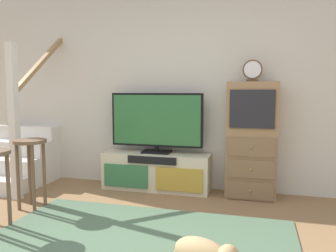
# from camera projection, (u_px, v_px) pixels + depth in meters

# --- Properties ---
(back_wall) EXTENTS (6.40, 0.12, 2.70)m
(back_wall) POSITION_uv_depth(u_px,v_px,m) (184.00, 84.00, 4.37)
(back_wall) COLOR beige
(back_wall) RESTS_ON ground_plane
(area_rug) EXTENTS (2.60, 1.80, 0.01)m
(area_rug) POSITION_uv_depth(u_px,v_px,m) (134.00, 247.00, 2.73)
(area_rug) COLOR #4C664C
(area_rug) RESTS_ON ground_plane
(media_console) EXTENTS (1.37, 0.38, 0.47)m
(media_console) POSITION_uv_depth(u_px,v_px,m) (156.00, 171.00, 4.31)
(media_console) COLOR beige
(media_console) RESTS_ON ground_plane
(television) EXTENTS (1.19, 0.22, 0.76)m
(television) POSITION_uv_depth(u_px,v_px,m) (157.00, 121.00, 4.27)
(television) COLOR black
(television) RESTS_ON media_console
(side_cabinet) EXTENTS (0.58, 0.38, 1.37)m
(side_cabinet) POSITION_uv_depth(u_px,v_px,m) (252.00, 140.00, 3.97)
(side_cabinet) COLOR #93704C
(side_cabinet) RESTS_ON ground_plane
(desk_clock) EXTENTS (0.22, 0.08, 0.25)m
(desk_clock) POSITION_uv_depth(u_px,v_px,m) (253.00, 71.00, 3.87)
(desk_clock) COLOR #4C3823
(desk_clock) RESTS_ON side_cabinet
(staircase) EXTENTS (1.00, 1.36, 2.20)m
(staircase) POSITION_uv_depth(u_px,v_px,m) (26.00, 153.00, 4.81)
(staircase) COLOR silver
(staircase) RESTS_ON ground_plane
(bar_stool_far) EXTENTS (0.34, 0.34, 0.75)m
(bar_stool_far) POSITION_uv_depth(u_px,v_px,m) (31.00, 158.00, 3.60)
(bar_stool_far) COLOR brown
(bar_stool_far) RESTS_ON ground_plane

